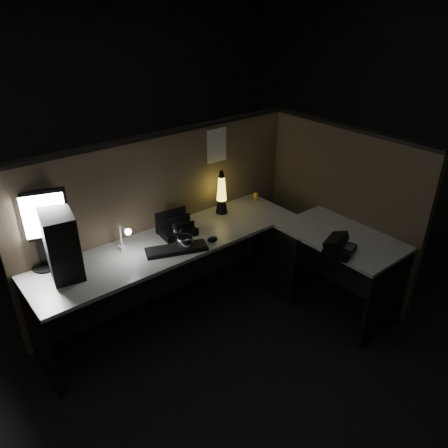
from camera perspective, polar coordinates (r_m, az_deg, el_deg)
floor at (r=3.66m, az=1.20°, el=-15.25°), size 6.00×6.00×0.00m
room_shell at (r=2.81m, az=1.53°, el=9.59°), size 6.00×6.00×6.00m
partition_back at (r=3.85m, az=-7.62°, el=0.58°), size 2.66×0.06×1.50m
partition_right at (r=4.12m, az=14.70°, el=1.79°), size 0.06×1.66×1.50m
desk at (r=3.54m, az=0.89°, el=-4.93°), size 2.60×1.60×0.73m
pc_tower at (r=3.27m, az=-20.68°, el=-2.00°), size 0.29×0.49×0.48m
monitor at (r=3.31m, az=-23.36°, el=0.16°), size 0.45×0.21×0.59m
keyboard at (r=3.42m, az=-6.21°, el=-3.29°), size 0.50×0.32×0.02m
mouse at (r=3.52m, az=-1.53°, el=-2.00°), size 0.09×0.07×0.04m
clip_lamp at (r=3.38m, az=-12.82°, el=-1.70°), size 0.05×0.19×0.24m
organizer at (r=3.64m, az=-6.29°, el=-0.54°), size 0.30×0.27×0.21m
lava_lamp at (r=3.91m, az=-0.32°, el=3.72°), size 0.11×0.11×0.40m
travel_mug at (r=3.52m, az=-6.12°, el=-1.01°), size 0.07×0.07×0.16m
steel_mug at (r=3.41m, az=-5.08°, el=-2.44°), size 0.16×0.16×0.11m
figurine at (r=4.22m, az=4.18°, el=3.76°), size 0.06×0.06×0.06m
pinned_paper at (r=3.89m, az=-0.95°, el=10.19°), size 0.21×0.00×0.30m
desk_phone at (r=3.46m, az=14.67°, el=-2.85°), size 0.29×0.28×0.14m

